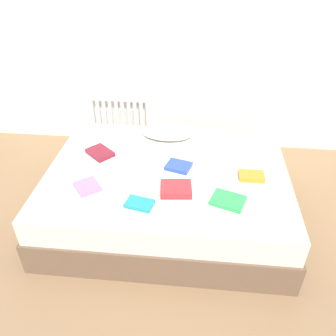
# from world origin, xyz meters

# --- Properties ---
(ground_plane) EXTENTS (8.00, 8.00, 0.00)m
(ground_plane) POSITION_xyz_m (0.00, 0.00, 0.00)
(ground_plane) COLOR #93704C
(back_wall) EXTENTS (6.00, 0.10, 2.80)m
(back_wall) POSITION_xyz_m (0.00, 1.35, 1.40)
(back_wall) COLOR silver
(back_wall) RESTS_ON ground
(bed) EXTENTS (2.00, 1.50, 0.50)m
(bed) POSITION_xyz_m (0.00, 0.00, 0.25)
(bed) COLOR brown
(bed) RESTS_ON ground
(radiator) EXTENTS (0.69, 0.04, 0.50)m
(radiator) POSITION_xyz_m (-0.67, 1.20, 0.34)
(radiator) COLOR white
(radiator) RESTS_ON ground
(pillow) EXTENTS (0.49, 0.31, 0.11)m
(pillow) POSITION_xyz_m (-0.05, 0.54, 0.56)
(pillow) COLOR white
(pillow) RESTS_ON bed
(textbook_white) EXTENTS (0.20, 0.15, 0.02)m
(textbook_white) POSITION_xyz_m (-0.43, -0.08, 0.51)
(textbook_white) COLOR white
(textbook_white) RESTS_ON bed
(textbook_green) EXTENTS (0.28, 0.25, 0.03)m
(textbook_green) POSITION_xyz_m (0.48, -0.36, 0.52)
(textbook_green) COLOR green
(textbook_green) RESTS_ON bed
(textbook_red) EXTENTS (0.25, 0.21, 0.05)m
(textbook_red) POSITION_xyz_m (0.09, -0.28, 0.53)
(textbook_red) COLOR red
(textbook_red) RESTS_ON bed
(textbook_orange) EXTENTS (0.20, 0.14, 0.04)m
(textbook_orange) POSITION_xyz_m (0.68, -0.05, 0.52)
(textbook_orange) COLOR orange
(textbook_orange) RESTS_ON bed
(textbook_teal) EXTENTS (0.22, 0.17, 0.03)m
(textbook_teal) POSITION_xyz_m (-0.15, -0.46, 0.51)
(textbook_teal) COLOR teal
(textbook_teal) RESTS_ON bed
(textbook_pink) EXTENTS (0.25, 0.25, 0.03)m
(textbook_pink) POSITION_xyz_m (-0.58, -0.31, 0.51)
(textbook_pink) COLOR pink
(textbook_pink) RESTS_ON bed
(textbook_blue) EXTENTS (0.24, 0.21, 0.03)m
(textbook_blue) POSITION_xyz_m (0.09, 0.04, 0.51)
(textbook_blue) COLOR #2847B7
(textbook_blue) RESTS_ON bed
(textbook_maroon) EXTENTS (0.28, 0.28, 0.04)m
(textbook_maroon) POSITION_xyz_m (-0.61, 0.17, 0.52)
(textbook_maroon) COLOR maroon
(textbook_maroon) RESTS_ON bed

